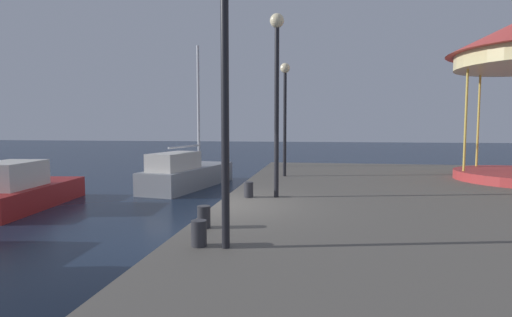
% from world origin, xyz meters
% --- Properties ---
extents(ground_plane, '(120.00, 120.00, 0.00)m').
position_xyz_m(ground_plane, '(0.00, 0.00, 0.00)').
color(ground_plane, '#162338').
extents(motorboat_red, '(2.50, 4.97, 1.54)m').
position_xyz_m(motorboat_red, '(-7.13, 2.30, 0.56)').
color(motorboat_red, maroon).
rests_on(motorboat_red, ground).
extents(sailboat_grey, '(2.63, 5.95, 6.22)m').
position_xyz_m(sailboat_grey, '(-3.18, 7.31, 0.62)').
color(sailboat_grey, gray).
rests_on(sailboat_grey, ground).
extents(lamp_post_near_edge, '(0.36, 0.36, 4.67)m').
position_xyz_m(lamp_post_near_edge, '(1.03, -3.36, 3.95)').
color(lamp_post_near_edge, black).
rests_on(lamp_post_near_edge, quay_dock).
extents(lamp_post_mid_promenade, '(0.36, 0.36, 4.66)m').
position_xyz_m(lamp_post_mid_promenade, '(1.32, 1.12, 3.95)').
color(lamp_post_mid_promenade, black).
rests_on(lamp_post_mid_promenade, quay_dock).
extents(lamp_post_far_end, '(0.36, 0.36, 4.12)m').
position_xyz_m(lamp_post_far_end, '(1.16, 5.60, 3.63)').
color(lamp_post_far_end, black).
rests_on(lamp_post_far_end, quay_dock).
extents(bollard_south, '(0.24, 0.24, 0.40)m').
position_xyz_m(bollard_south, '(0.60, -3.34, 1.00)').
color(bollard_south, '#2D2D33').
rests_on(bollard_south, quay_dock).
extents(bollard_north, '(0.24, 0.24, 0.40)m').
position_xyz_m(bollard_north, '(0.35, -2.23, 1.00)').
color(bollard_north, '#2D2D33').
rests_on(bollard_north, quay_dock).
extents(bollard_center, '(0.24, 0.24, 0.40)m').
position_xyz_m(bollard_center, '(0.62, 0.98, 1.00)').
color(bollard_center, '#2D2D33').
rests_on(bollard_center, quay_dock).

